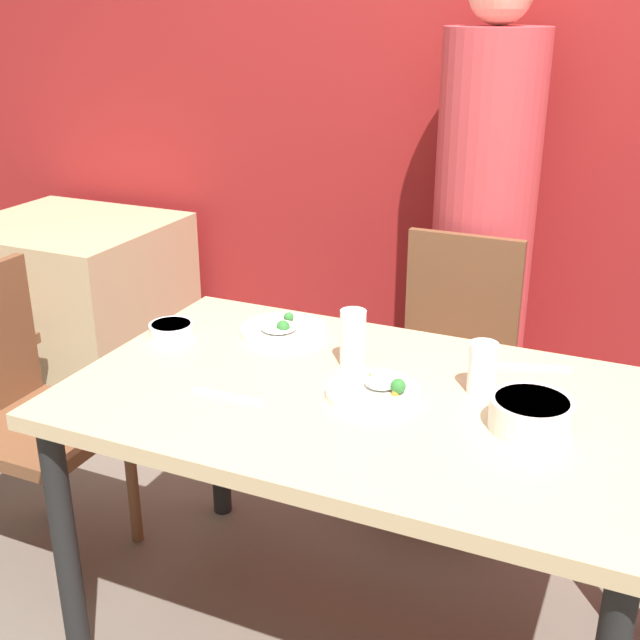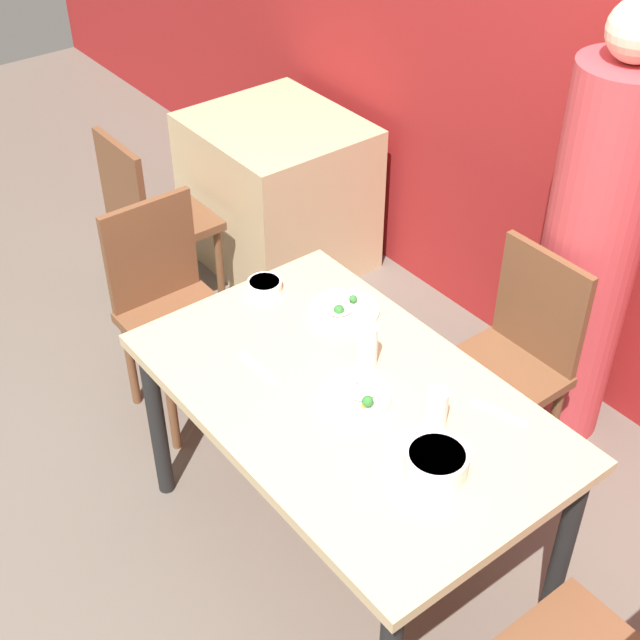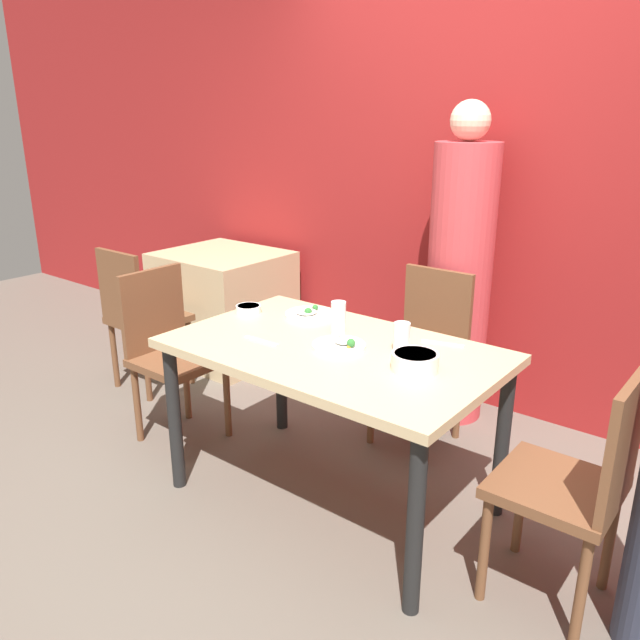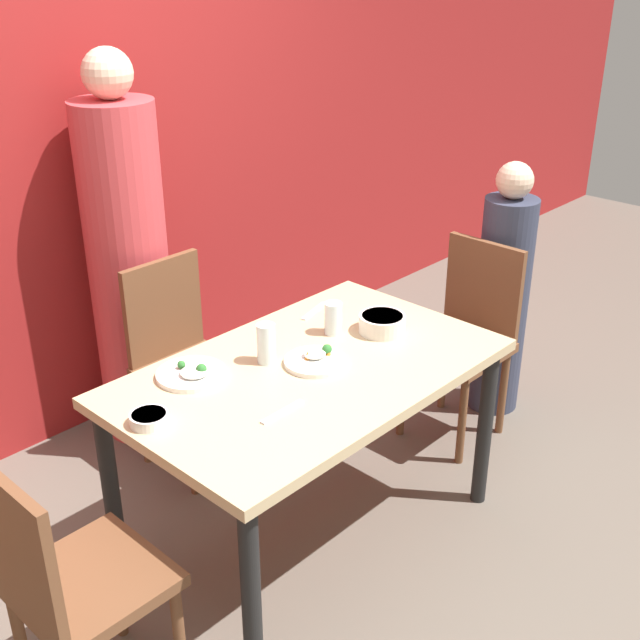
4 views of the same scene
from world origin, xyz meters
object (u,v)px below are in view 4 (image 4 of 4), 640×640
chair_adult_spot (184,357)px  plate_rice_adult (316,360)px  bowl_curry (382,323)px  glass_water_tall (333,318)px  person_child (502,299)px  person_adult (129,269)px  chair_child_spot (465,334)px

chair_adult_spot → plate_rice_adult: 0.80m
bowl_curry → glass_water_tall: (-0.14, 0.13, 0.03)m
chair_adult_spot → person_child: bearing=-29.9°
chair_adult_spot → glass_water_tall: 0.75m
chair_adult_spot → bowl_curry: (0.38, -0.77, 0.28)m
person_adult → chair_child_spot: bearing=-47.5°
person_child → bowl_curry: size_ratio=6.84×
chair_child_spot → plate_rice_adult: chair_child_spot is taller
chair_adult_spot → plate_rice_adult: bearing=-88.7°
bowl_curry → glass_water_tall: bearing=137.2°
person_child → chair_adult_spot: bearing=150.1°
bowl_curry → glass_water_tall: glass_water_tall is taller
person_adult → person_child: bearing=-40.1°
bowl_curry → person_child: bearing=1.1°
person_adult → plate_rice_adult: (0.02, -1.10, -0.05)m
chair_child_spot → chair_adult_spot: bearing=-126.7°
chair_adult_spot → chair_child_spot: size_ratio=1.00×
plate_rice_adult → glass_water_tall: bearing=28.3°
bowl_curry → plate_rice_adult: 0.36m
chair_adult_spot → person_adult: person_adult is taller
chair_adult_spot → chair_child_spot: 1.25m
chair_child_spot → bowl_curry: 0.69m
chair_child_spot → glass_water_tall: (-0.77, 0.11, 0.31)m
chair_adult_spot → person_child: (1.30, -0.75, 0.08)m
person_adult → bowl_curry: (0.38, -1.11, -0.03)m
plate_rice_adult → glass_water_tall: (0.22, 0.12, 0.05)m
chair_child_spot → plate_rice_adult: 1.02m
person_child → plate_rice_adult: 1.29m
person_adult → bowl_curry: bearing=-71.3°
person_adult → glass_water_tall: person_adult is taller
person_child → bowl_curry: bearing=-178.9°
person_adult → person_child: size_ratio=1.41×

